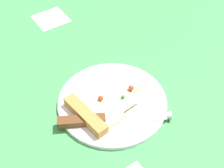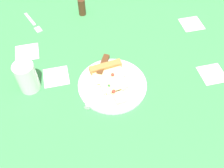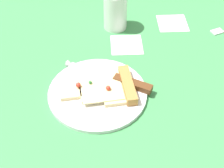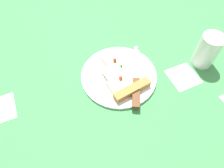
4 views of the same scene
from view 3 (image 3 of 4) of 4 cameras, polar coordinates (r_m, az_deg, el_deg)
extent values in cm
cube|color=#3D8C4C|center=(86.69, 2.39, 0.26)|extent=(144.51, 144.51, 3.00)
cube|color=white|center=(106.30, 10.39, 10.23)|extent=(9.00, 9.00, 0.20)
cube|color=white|center=(96.12, 2.53, 6.72)|extent=(9.00, 9.00, 0.20)
cylinder|color=silver|center=(81.35, -2.51, -1.56)|extent=(24.32, 24.32, 1.00)
cube|color=beige|center=(81.01, 0.27, -0.73)|extent=(7.28, 11.64, 1.00)
cube|color=beige|center=(80.52, -3.59, -1.20)|extent=(6.43, 7.82, 1.00)
cube|color=beige|center=(80.41, -7.12, -1.63)|extent=(5.60, 4.20, 1.00)
cube|color=#F2E099|center=(80.23, -1.84, -0.67)|extent=(11.04, 10.34, 0.30)
cube|color=#B27A3D|center=(81.00, 2.36, -0.17)|extent=(4.03, 12.23, 2.20)
sphere|color=red|center=(79.15, -0.67, -0.67)|extent=(1.19, 1.19, 1.19)
sphere|color=red|center=(80.23, -5.87, -0.15)|extent=(1.26, 1.26, 1.26)
sphere|color=#2D7A38|center=(80.90, -3.79, 0.31)|extent=(0.84, 0.84, 0.84)
cube|color=silver|center=(86.01, -3.80, 2.20)|extent=(11.50, 7.48, 0.30)
cone|color=silver|center=(88.44, -7.22, 3.34)|extent=(2.71, 2.71, 2.00)
cube|color=#593319|center=(81.80, 3.59, 0.04)|extent=(9.84, 6.70, 1.60)
cylinder|color=silver|center=(99.99, 0.59, 12.53)|extent=(7.01, 7.01, 11.29)
cube|color=silver|center=(105.52, 17.74, 8.72)|extent=(4.24, 3.57, 0.80)
camera|label=1|loc=(0.96, 16.00, 40.91)|focal=50.31mm
camera|label=2|loc=(0.89, -57.41, 38.93)|focal=41.18mm
camera|label=4|loc=(0.51, 41.59, 26.39)|focal=31.16mm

